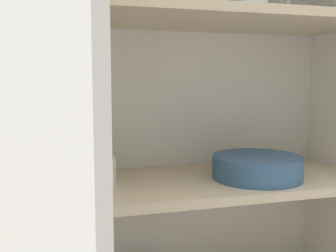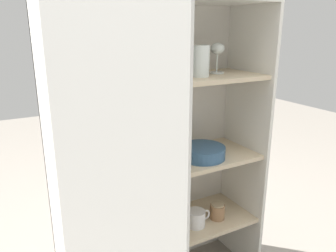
% 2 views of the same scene
% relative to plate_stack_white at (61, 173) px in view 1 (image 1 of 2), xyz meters
% --- Properties ---
extents(cupboard_back_panel, '(0.97, 0.02, 1.36)m').
position_rel_plate_stack_white_xyz_m(cupboard_back_panel, '(0.26, 0.15, -0.02)').
color(cupboard_back_panel, silver).
rests_on(cupboard_back_panel, ground_plane).
extents(shelf_board_middle, '(0.93, 0.31, 0.02)m').
position_rel_plate_stack_white_xyz_m(shelf_board_middle, '(0.26, -0.01, -0.04)').
color(shelf_board_middle, beige).
extents(shelf_board_upper, '(0.93, 0.31, 0.02)m').
position_rel_plate_stack_white_xyz_m(shelf_board_upper, '(0.26, -0.01, 0.34)').
color(shelf_board_upper, beige).
extents(plate_stack_white, '(0.24, 0.24, 0.06)m').
position_rel_plate_stack_white_xyz_m(plate_stack_white, '(0.00, 0.00, 0.00)').
color(plate_stack_white, white).
rests_on(plate_stack_white, shelf_board_middle).
extents(mixing_bowl_large, '(0.21, 0.21, 0.06)m').
position_rel_plate_stack_white_xyz_m(mixing_bowl_large, '(0.45, -0.05, -0.00)').
color(mixing_bowl_large, '#33567A').
rests_on(mixing_bowl_large, shelf_board_middle).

